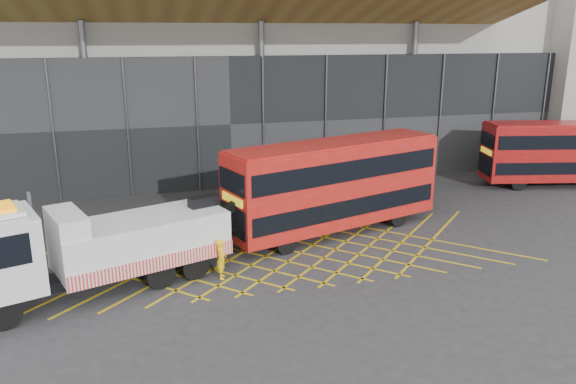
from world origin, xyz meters
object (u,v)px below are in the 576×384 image
object	(u,v)px
bus_second	(564,151)
worker	(221,259)
recovery_truck	(92,246)
bus_towed	(334,183)

from	to	relation	value
bus_second	worker	world-z (taller)	bus_second
recovery_truck	bus_towed	bearing A→B (deg)	0.03
bus_towed	bus_second	distance (m)	17.27
recovery_truck	worker	distance (m)	4.84
bus_towed	worker	bearing A→B (deg)	-165.13
recovery_truck	bus_towed	distance (m)	11.47
recovery_truck	bus_second	world-z (taller)	bus_second
worker	bus_second	bearing A→B (deg)	-61.21
recovery_truck	bus_second	size ratio (longest dim) A/B	1.10
bus_second	worker	bearing A→B (deg)	-147.75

